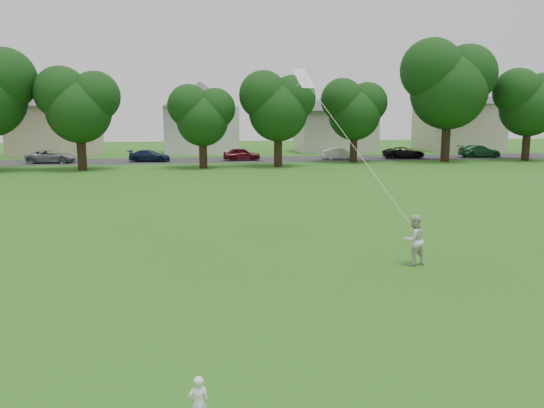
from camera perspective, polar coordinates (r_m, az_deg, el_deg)
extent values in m
plane|color=#275914|center=(11.52, -0.06, -13.08)|extent=(160.00, 160.00, 0.00)
cube|color=#2D2D30|center=(52.71, -7.28, 4.70)|extent=(90.00, 7.00, 0.01)
imported|color=white|center=(8.05, -7.90, -20.50)|extent=(0.33, 0.25, 0.83)
imported|color=silver|center=(16.33, 14.99, -3.75)|extent=(0.86, 0.75, 1.52)
plane|color=white|center=(19.03, 3.41, 13.36)|extent=(1.02, 0.92, 0.69)
cylinder|color=white|center=(17.39, 8.84, 6.04)|extent=(0.01, 0.01, 6.63)
cylinder|color=black|center=(45.40, -19.80, 5.45)|extent=(0.71, 0.71, 3.19)
cylinder|color=black|center=(44.76, -7.42, 5.56)|extent=(0.67, 0.67, 2.68)
cylinder|color=black|center=(45.78, 0.65, 6.02)|extent=(0.71, 0.71, 3.15)
cylinder|color=black|center=(50.50, 8.77, 6.16)|extent=(0.70, 0.70, 3.01)
cylinder|color=black|center=(53.43, 18.19, 6.75)|extent=(0.82, 0.82, 4.44)
cylinder|color=black|center=(57.54, 25.67, 5.95)|extent=(0.73, 0.73, 3.42)
imported|color=gray|center=(53.10, -22.64, 4.74)|extent=(4.45, 2.21, 1.21)
imported|color=#121C38|center=(51.76, -13.03, 5.07)|extent=(4.02, 2.06, 1.12)
imported|color=#4D0F17|center=(51.90, -3.26, 5.38)|extent=(3.68, 1.56, 1.24)
imported|color=#BEBEBE|center=(53.83, 7.35, 5.43)|extent=(3.63, 1.60, 1.16)
imported|color=black|center=(56.10, 14.00, 5.39)|extent=(4.26, 2.06, 1.17)
imported|color=#1B522A|center=(59.87, 21.43, 5.31)|extent=(4.46, 1.99, 1.27)
cube|color=#C3AC92|center=(64.14, -22.20, 7.32)|extent=(9.14, 6.71, 5.32)
pyramid|color=#464449|center=(64.23, -22.52, 12.30)|extent=(13.18, 13.18, 2.93)
cube|color=silver|center=(62.54, -7.64, 7.88)|extent=(8.27, 6.69, 5.29)
pyramid|color=#464449|center=(62.63, -7.76, 12.96)|extent=(11.94, 11.94, 2.91)
cube|color=beige|center=(64.97, 6.75, 7.77)|extent=(9.00, 6.54, 4.86)
pyramid|color=#464449|center=(65.02, 6.84, 12.28)|extent=(12.98, 12.98, 2.68)
cube|color=#B6AF97|center=(71.00, 19.39, 7.79)|extent=(9.32, 7.01, 5.71)
pyramid|color=#464449|center=(71.12, 19.67, 12.62)|extent=(13.44, 13.44, 3.14)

